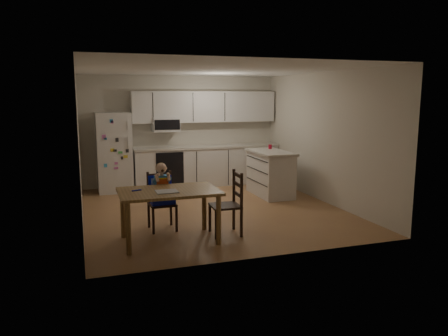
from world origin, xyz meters
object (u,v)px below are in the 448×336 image
chair_booster (161,189)px  chair_side (231,199)px  kitchen_island (270,173)px  red_cup (270,147)px  dining_table (169,197)px  refrigerator (114,152)px

chair_booster → chair_side: 1.11m
kitchen_island → red_cup: size_ratio=13.63×
chair_side → dining_table: bearing=-84.7°
chair_booster → chair_side: size_ratio=1.10×
dining_table → chair_booster: chair_booster is taller
dining_table → kitchen_island: bearing=41.1°
refrigerator → red_cup: refrigerator is taller
chair_side → chair_booster: bearing=-118.4°
red_cup → chair_booster: 3.37m
kitchen_island → chair_booster: (-2.57, -1.63, 0.16)m
refrigerator → chair_booster: size_ratio=1.63×
kitchen_island → chair_side: (-1.62, -2.19, 0.07)m
chair_side → red_cup: bearing=147.7°
red_cup → chair_side: bearing=-124.8°
dining_table → chair_booster: (-0.00, 0.61, -0.01)m
refrigerator → chair_booster: (0.47, -3.03, -0.22)m
chair_booster → dining_table: bearing=-92.1°
red_cup → refrigerator: bearing=161.6°
kitchen_island → red_cup: red_cup is taller
red_cup → chair_booster: bearing=-143.9°
chair_booster → chair_side: bearing=-33.2°
red_cup → chair_booster: size_ratio=0.09×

